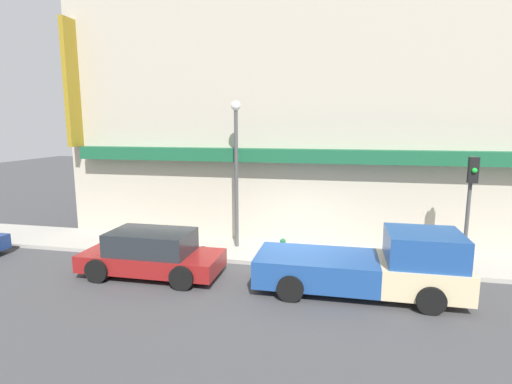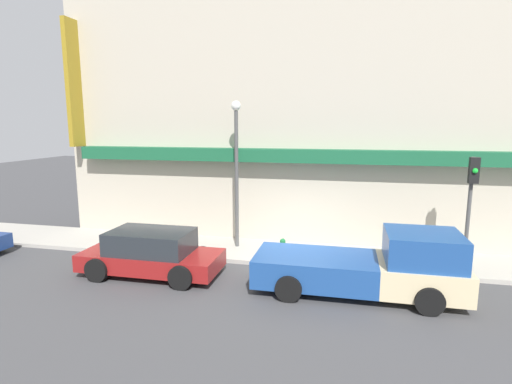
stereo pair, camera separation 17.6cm
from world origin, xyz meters
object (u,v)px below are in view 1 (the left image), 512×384
fire_hydrant (283,247)px  street_lamp (236,157)px  pickup_truck (373,266)px  traffic_light (470,193)px  parked_car (152,254)px

fire_hydrant → street_lamp: bearing=158.8°
pickup_truck → traffic_light: traffic_light is taller
pickup_truck → fire_hydrant: size_ratio=9.25×
parked_car → fire_hydrant: parked_car is taller
parked_car → street_lamp: bearing=56.3°
fire_hydrant → street_lamp: 3.67m
street_lamp → traffic_light: 7.84m
pickup_truck → street_lamp: bearing=148.9°
pickup_truck → traffic_light: size_ratio=1.59×
street_lamp → fire_hydrant: bearing=-21.2°
pickup_truck → street_lamp: 6.26m
street_lamp → pickup_truck: bearing=-32.9°
street_lamp → traffic_light: (7.75, -0.78, -0.92)m
traffic_light → parked_car: bearing=-166.8°
traffic_light → pickup_truck: bearing=-142.9°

